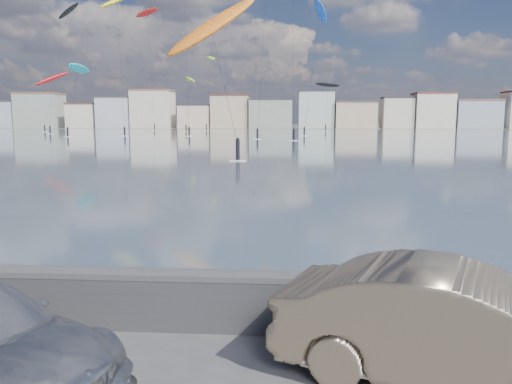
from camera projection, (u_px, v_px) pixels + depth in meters
bay_water at (282, 138)px, 96.17m from camera, size 500.00×177.00×0.00m
far_shore_strip at (287, 128)px, 203.26m from camera, size 500.00×60.00×0.00m
seawall at (192, 297)px, 8.45m from camera, size 400.00×0.36×1.08m
far_buildings at (290, 112)px, 188.48m from camera, size 240.79×13.26×14.60m
car_champagne at (462, 330)px, 6.58m from camera, size 5.21×3.41×1.62m
kitesurfer_0 at (117, 2)px, 108.97m from camera, size 8.15×13.87×31.94m
kitesurfer_1 at (147, 15)px, 161.14m from camera, size 8.69×9.06×39.57m
kitesurfer_5 at (68, 13)px, 141.57m from camera, size 8.63×12.55×36.41m
kitesurfer_8 at (190, 80)px, 142.49m from camera, size 5.87×12.12×16.20m
kitesurfer_10 at (79, 69)px, 103.36m from camera, size 2.84×11.23×15.17m
kitesurfer_11 at (211, 28)px, 46.96m from camera, size 9.72×8.68×15.76m
kitesurfer_12 at (52, 79)px, 127.08m from camera, size 8.36×15.27×16.37m
kitesurfer_13 at (321, 14)px, 112.26m from camera, size 6.80×17.42×30.04m
kitesurfer_14 at (328, 86)px, 149.89m from camera, size 8.39×9.40×14.87m
kitesurfer_19 at (211, 59)px, 157.38m from camera, size 5.08×13.81×23.87m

